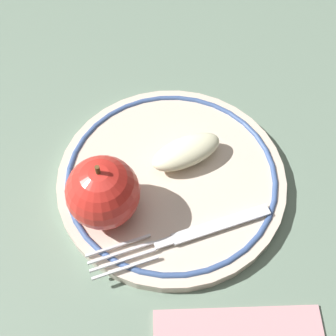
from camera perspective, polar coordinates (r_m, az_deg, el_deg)
The scene contains 5 objects.
ground_plane at distance 0.51m, azimuth 0.42°, elevation -1.86°, with size 2.00×2.00×0.00m, color slate.
plate at distance 0.50m, azimuth -0.00°, elevation -1.74°, with size 0.25×0.25×0.02m.
apple_red_whole at distance 0.45m, azimuth -7.94°, elevation -2.98°, with size 0.07×0.07×0.08m.
apple_slice_front at distance 0.50m, azimuth 2.22°, elevation 2.00°, with size 0.08×0.04×0.03m, color #EEEAC0.
fork at distance 0.46m, azimuth 2.30°, elevation -8.20°, with size 0.06×0.19×0.00m.
Camera 1 is at (0.26, -0.03, 0.44)m, focal length 50.00 mm.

